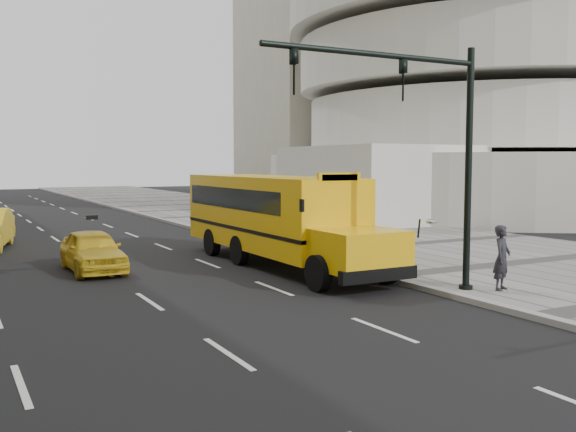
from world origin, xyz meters
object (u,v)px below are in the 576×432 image
traffic_signal (427,138)px  school_bus (273,212)px  taxi_near (93,250)px  pedestrian (502,258)px

traffic_signal → school_bus: bearing=95.6°
school_bus → taxi_near: (-5.80, 1.31, -1.09)m
taxi_near → pedestrian: (8.62, -8.92, 0.33)m
pedestrian → taxi_near: bearing=109.2°
school_bus → taxi_near: 6.05m
taxi_near → traffic_signal: bearing=-52.7°
pedestrian → school_bus: bearing=85.5°
taxi_near → traffic_signal: size_ratio=0.62×
school_bus → taxi_near: size_ratio=2.93×
traffic_signal → taxi_near: bearing=127.8°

